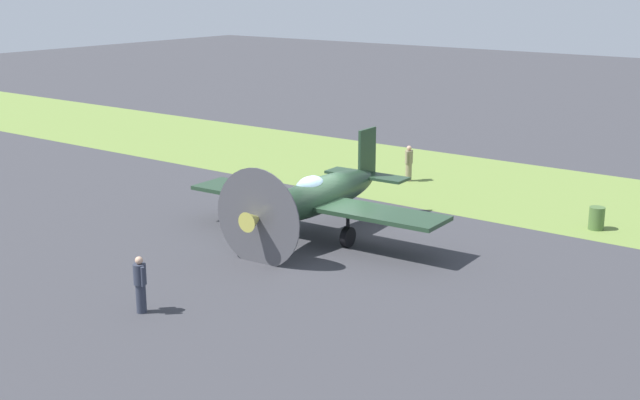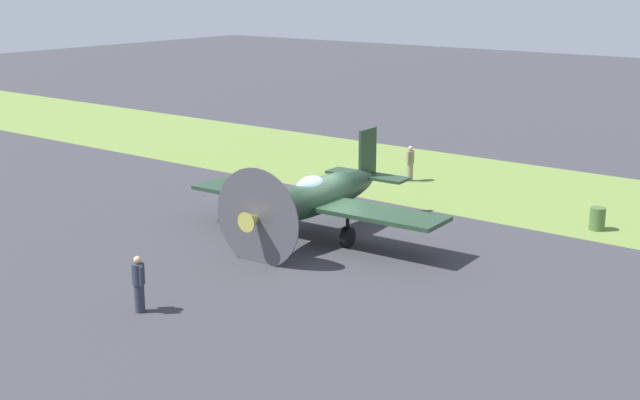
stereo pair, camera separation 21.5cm
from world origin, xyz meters
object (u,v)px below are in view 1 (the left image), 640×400
Objects in this scene: ground_crew_chief at (140,283)px; ground_crew_mechanic at (409,162)px; fuel_drum at (597,218)px; airplane_lead at (317,196)px.

ground_crew_mechanic is at bearing 118.47° from ground_crew_chief.
ground_crew_chief is 18.15m from fuel_drum.
ground_crew_mechanic is at bearing -81.68° from airplane_lead.
airplane_lead reaches higher than ground_crew_chief.
ground_crew_chief is at bearing -3.46° from ground_crew_mechanic.
ground_crew_chief is 1.00× the size of ground_crew_mechanic.
ground_crew_chief is 1.92× the size of fuel_drum.
fuel_drum is (-10.07, 2.52, -0.46)m from ground_crew_mechanic.
ground_crew_mechanic is at bearing -14.04° from fuel_drum.
airplane_lead reaches higher than ground_crew_mechanic.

